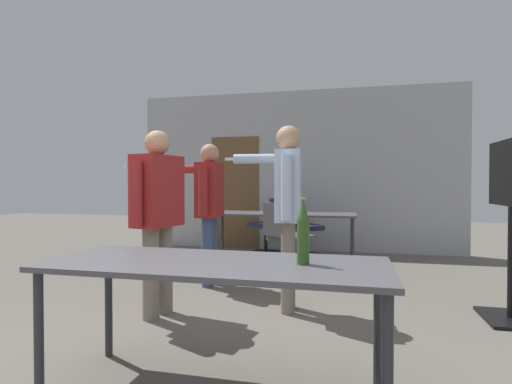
{
  "coord_description": "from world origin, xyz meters",
  "views": [
    {
      "loc": [
        0.97,
        -1.5,
        1.18
      ],
      "look_at": [
        0.03,
        2.48,
        1.1
      ],
      "focal_mm": 28.0,
      "sensor_mm": 36.0,
      "label": 1
    }
  ],
  "objects_px": {
    "person_right_polo": "(287,198)",
    "beer_bottle": "(303,233)",
    "office_chair_mid_tucked": "(287,241)",
    "office_chair_far_right": "(269,227)",
    "person_left_plaid": "(209,200)",
    "tv_screen": "(512,208)",
    "office_chair_far_left": "(301,230)",
    "person_near_casual": "(156,206)"
  },
  "relations": [
    {
      "from": "tv_screen",
      "to": "person_near_casual",
      "type": "relative_size",
      "value": 0.95
    },
    {
      "from": "beer_bottle",
      "to": "person_near_casual",
      "type": "bearing_deg",
      "value": 142.14
    },
    {
      "from": "person_left_plaid",
      "to": "person_near_casual",
      "type": "bearing_deg",
      "value": 172.21
    },
    {
      "from": "person_left_plaid",
      "to": "office_chair_far_left",
      "type": "bearing_deg",
      "value": -26.06
    },
    {
      "from": "person_right_polo",
      "to": "person_left_plaid",
      "type": "relative_size",
      "value": 1.04
    },
    {
      "from": "office_chair_far_left",
      "to": "beer_bottle",
      "type": "bearing_deg",
      "value": -23.9
    },
    {
      "from": "tv_screen",
      "to": "person_left_plaid",
      "type": "relative_size",
      "value": 0.96
    },
    {
      "from": "office_chair_mid_tucked",
      "to": "person_right_polo",
      "type": "bearing_deg",
      "value": -41.01
    },
    {
      "from": "person_left_plaid",
      "to": "office_chair_far_left",
      "type": "height_order",
      "value": "person_left_plaid"
    },
    {
      "from": "office_chair_mid_tucked",
      "to": "beer_bottle",
      "type": "height_order",
      "value": "beer_bottle"
    },
    {
      "from": "person_right_polo",
      "to": "office_chair_mid_tucked",
      "type": "height_order",
      "value": "person_right_polo"
    },
    {
      "from": "person_right_polo",
      "to": "office_chair_far_right",
      "type": "relative_size",
      "value": 1.82
    },
    {
      "from": "office_chair_mid_tucked",
      "to": "person_near_casual",
      "type": "bearing_deg",
      "value": -76.21
    },
    {
      "from": "beer_bottle",
      "to": "person_left_plaid",
      "type": "bearing_deg",
      "value": 121.1
    },
    {
      "from": "office_chair_mid_tucked",
      "to": "person_left_plaid",
      "type": "bearing_deg",
      "value": -101.03
    },
    {
      "from": "tv_screen",
      "to": "office_chair_far_left",
      "type": "xyz_separation_m",
      "value": [
        -2.13,
        2.65,
        -0.53
      ]
    },
    {
      "from": "person_right_polo",
      "to": "beer_bottle",
      "type": "relative_size",
      "value": 4.82
    },
    {
      "from": "person_right_polo",
      "to": "beer_bottle",
      "type": "distance_m",
      "value": 1.58
    },
    {
      "from": "tv_screen",
      "to": "office_chair_far_left",
      "type": "distance_m",
      "value": 3.44
    },
    {
      "from": "office_chair_mid_tucked",
      "to": "office_chair_far_right",
      "type": "distance_m",
      "value": 1.64
    },
    {
      "from": "tv_screen",
      "to": "beer_bottle",
      "type": "bearing_deg",
      "value": -43.23
    },
    {
      "from": "person_right_polo",
      "to": "person_near_casual",
      "type": "relative_size",
      "value": 1.04
    },
    {
      "from": "beer_bottle",
      "to": "office_chair_far_right",
      "type": "bearing_deg",
      "value": 103.65
    },
    {
      "from": "person_left_plaid",
      "to": "office_chair_far_right",
      "type": "distance_m",
      "value": 2.29
    },
    {
      "from": "person_near_casual",
      "to": "office_chair_mid_tucked",
      "type": "bearing_deg",
      "value": -15.84
    },
    {
      "from": "office_chair_far_left",
      "to": "person_right_polo",
      "type": "bearing_deg",
      "value": -26.77
    },
    {
      "from": "office_chair_far_left",
      "to": "office_chair_far_right",
      "type": "bearing_deg",
      "value": -133.05
    },
    {
      "from": "person_near_casual",
      "to": "office_chair_far_left",
      "type": "bearing_deg",
      "value": -5.39
    },
    {
      "from": "person_near_casual",
      "to": "person_left_plaid",
      "type": "distance_m",
      "value": 1.15
    },
    {
      "from": "office_chair_mid_tucked",
      "to": "office_chair_far_right",
      "type": "height_order",
      "value": "office_chair_far_right"
    },
    {
      "from": "person_left_plaid",
      "to": "beer_bottle",
      "type": "relative_size",
      "value": 4.62
    },
    {
      "from": "person_near_casual",
      "to": "tv_screen",
      "type": "bearing_deg",
      "value": -68.79
    },
    {
      "from": "office_chair_mid_tucked",
      "to": "office_chair_far_left",
      "type": "distance_m",
      "value": 1.43
    },
    {
      "from": "tv_screen",
      "to": "beer_bottle",
      "type": "distance_m",
      "value": 2.34
    },
    {
      "from": "tv_screen",
      "to": "office_chair_far_right",
      "type": "xyz_separation_m",
      "value": [
        -2.69,
        2.77,
        -0.52
      ]
    },
    {
      "from": "beer_bottle",
      "to": "office_chair_far_left",
      "type": "bearing_deg",
      "value": 96.92
    },
    {
      "from": "tv_screen",
      "to": "person_left_plaid",
      "type": "height_order",
      "value": "person_left_plaid"
    },
    {
      "from": "person_right_polo",
      "to": "office_chair_far_right",
      "type": "height_order",
      "value": "person_right_polo"
    },
    {
      "from": "tv_screen",
      "to": "person_near_casual",
      "type": "bearing_deg",
      "value": -79.14
    },
    {
      "from": "office_chair_far_right",
      "to": "beer_bottle",
      "type": "xyz_separation_m",
      "value": [
        1.09,
        -4.48,
        0.47
      ]
    },
    {
      "from": "tv_screen",
      "to": "office_chair_far_left",
      "type": "relative_size",
      "value": 1.69
    },
    {
      "from": "person_near_casual",
      "to": "office_chair_far_right",
      "type": "distance_m",
      "value": 3.42
    }
  ]
}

